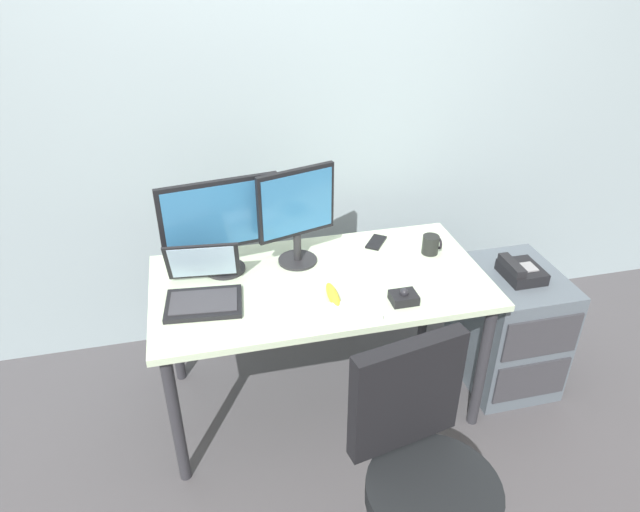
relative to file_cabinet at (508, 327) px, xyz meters
name	(u,v)px	position (x,y,z in m)	size (l,w,h in m)	color
ground_plane	(320,398)	(-0.97, 0.05, -0.31)	(8.00, 8.00, 0.00)	#4B484B
back_wall	(285,83)	(-0.97, 0.78, 1.09)	(6.00, 0.10, 2.80)	#93A6AD
desk	(320,293)	(-0.97, 0.05, 0.33)	(1.48, 0.76, 0.72)	beige
file_cabinet	(508,327)	(0.00, 0.00, 0.00)	(0.42, 0.53, 0.62)	#545E68
desk_phone	(520,271)	(-0.01, -0.02, 0.35)	(0.17, 0.20, 0.09)	black
office_chair	(421,489)	(-0.84, -0.88, 0.13)	(0.52, 0.52, 0.97)	black
monitor_main	(221,220)	(-1.37, 0.22, 0.66)	(0.52, 0.18, 0.44)	#262628
monitor_side	(297,211)	(-1.03, 0.22, 0.67)	(0.36, 0.18, 0.46)	#262628
keyboard	(329,315)	(-1.00, -0.23, 0.42)	(0.41, 0.14, 0.03)	silver
laptop	(203,288)	(-1.47, 0.02, 0.46)	(0.34, 0.34, 0.22)	black
trackball_mouse	(404,297)	(-0.67, -0.20, 0.43)	(0.11, 0.09, 0.07)	black
coffee_mug	(431,245)	(-0.40, 0.15, 0.45)	(0.09, 0.08, 0.09)	black
paper_notepad	(357,264)	(-0.77, 0.13, 0.41)	(0.15, 0.21, 0.01)	white
cell_phone	(376,242)	(-0.62, 0.30, 0.41)	(0.07, 0.14, 0.01)	black
banana	(333,296)	(-0.95, -0.12, 0.43)	(0.19, 0.04, 0.04)	yellow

